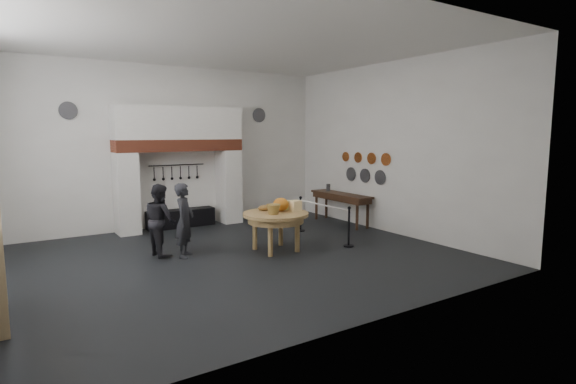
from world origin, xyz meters
TOP-DOWN VIEW (x-y plane):
  - floor at (0.00, 0.00)m, footprint 9.00×8.00m
  - ceiling at (0.00, 0.00)m, footprint 9.00×8.00m
  - wall_back at (0.00, 4.00)m, footprint 9.00×0.02m
  - wall_front at (0.00, -4.00)m, footprint 9.00×0.02m
  - wall_right at (4.50, 0.00)m, footprint 0.02×8.00m
  - chimney_pier_left at (-1.48, 3.65)m, footprint 0.55×0.70m
  - chimney_pier_right at (1.48, 3.65)m, footprint 0.55×0.70m
  - hearth_brick_band at (0.00, 3.65)m, footprint 3.50×0.72m
  - chimney_hood at (0.00, 3.65)m, footprint 3.50×0.70m
  - iron_range at (0.00, 3.72)m, footprint 1.90×0.45m
  - utensil_rail at (0.00, 3.92)m, footprint 1.60×0.02m
  - work_table at (0.92, 0.05)m, footprint 1.55×1.55m
  - pumpkin at (1.12, 0.15)m, footprint 0.36×0.36m
  - cheese_block_big at (1.42, -0.00)m, footprint 0.22×0.22m
  - cheese_block_small at (1.40, 0.30)m, footprint 0.18×0.18m
  - wicker_basket at (0.77, -0.10)m, footprint 0.34×0.34m
  - bread_loaf at (0.82, 0.40)m, footprint 0.31×0.18m
  - visitor_near at (-0.98, 0.68)m, footprint 0.66×0.70m
  - visitor_far at (-1.38, 1.08)m, footprint 0.69×0.83m
  - side_table at (4.10, 1.61)m, footprint 0.55×2.20m
  - pewter_jug at (4.10, 2.21)m, footprint 0.12×0.12m
  - copper_pan_a at (4.46, 0.20)m, footprint 0.03×0.34m
  - copper_pan_b at (4.46, 0.75)m, footprint 0.03×0.32m
  - copper_pan_c at (4.46, 1.30)m, footprint 0.03×0.30m
  - copper_pan_d at (4.46, 1.85)m, footprint 0.03×0.28m
  - pewter_plate_left at (4.46, 0.40)m, footprint 0.03×0.40m
  - pewter_plate_mid at (4.46, 1.00)m, footprint 0.03×0.40m
  - pewter_plate_right at (4.46, 1.60)m, footprint 0.03×0.40m
  - pewter_plate_back_left at (-2.70, 3.96)m, footprint 0.44×0.03m
  - pewter_plate_back_right at (2.70, 3.96)m, footprint 0.44×0.03m
  - barrier_post_near at (2.54, -0.57)m, footprint 0.05×0.05m
  - barrier_post_far at (2.54, 1.43)m, footprint 0.05×0.05m
  - barrier_rope at (2.54, 0.43)m, footprint 0.04×2.00m

SIDE VIEW (x-z plane):
  - floor at x=0.00m, z-range -0.01..0.01m
  - iron_range at x=0.00m, z-range 0.00..0.50m
  - barrier_post_near at x=2.54m, z-range 0.00..0.90m
  - barrier_post_far at x=2.54m, z-range 0.00..0.90m
  - visitor_far at x=-1.38m, z-range 0.00..1.57m
  - visitor_near at x=-0.98m, z-range 0.00..1.60m
  - work_table at x=0.92m, z-range 0.80..0.88m
  - barrier_rope at x=2.54m, z-range 0.83..0.87m
  - side_table at x=4.10m, z-range 0.84..0.90m
  - bread_loaf at x=0.82m, z-range 0.87..1.01m
  - cheese_block_small at x=1.40m, z-range 0.88..1.07m
  - wicker_basket at x=0.77m, z-range 0.88..1.09m
  - cheese_block_big at x=1.42m, z-range 0.88..1.11m
  - pewter_jug at x=4.10m, z-range 0.90..1.12m
  - pumpkin at x=1.12m, z-range 0.88..1.18m
  - chimney_pier_left at x=-1.48m, z-range 0.00..2.15m
  - chimney_pier_right at x=1.48m, z-range 0.00..2.15m
  - pewter_plate_left at x=4.46m, z-range 1.25..1.65m
  - pewter_plate_mid at x=4.46m, z-range 1.25..1.65m
  - pewter_plate_right at x=4.46m, z-range 1.25..1.65m
  - utensil_rail at x=0.00m, z-range 1.74..1.76m
  - copper_pan_b at x=4.46m, z-range 1.79..2.11m
  - copper_pan_d at x=4.46m, z-range 1.81..2.09m
  - copper_pan_a at x=4.46m, z-range 1.78..2.12m
  - copper_pan_c at x=4.46m, z-range 1.80..2.10m
  - wall_back at x=0.00m, z-range 0.00..4.50m
  - wall_front at x=0.00m, z-range 0.00..4.50m
  - wall_right at x=4.50m, z-range 0.00..4.50m
  - hearth_brick_band at x=0.00m, z-range 2.15..2.47m
  - chimney_hood at x=0.00m, z-range 2.47..3.37m
  - pewter_plate_back_left at x=-2.70m, z-range 2.98..3.42m
  - pewter_plate_back_right at x=2.70m, z-range 2.98..3.42m
  - ceiling at x=0.00m, z-range 4.49..4.51m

